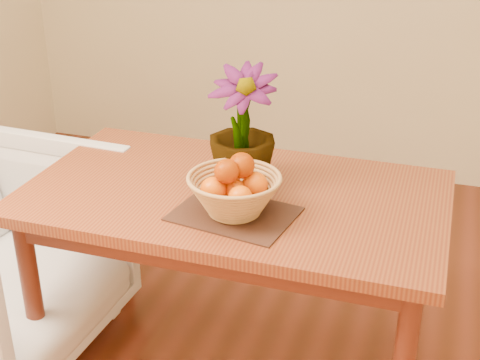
% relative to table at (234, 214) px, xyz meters
% --- Properties ---
extents(table, '(1.40, 0.80, 0.75)m').
position_rel_table_xyz_m(table, '(0.00, 0.00, 0.00)').
color(table, brown).
rests_on(table, floor).
extents(placemat, '(0.40, 0.33, 0.01)m').
position_rel_table_xyz_m(placemat, '(0.05, -0.16, 0.09)').
color(placemat, '#361C13').
rests_on(placemat, table).
extents(wicker_basket, '(0.29, 0.29, 0.12)m').
position_rel_table_xyz_m(wicker_basket, '(0.05, -0.16, 0.15)').
color(wicker_basket, '#B18249').
rests_on(wicker_basket, placemat).
extents(orange_pile, '(0.19, 0.18, 0.14)m').
position_rel_table_xyz_m(orange_pile, '(0.06, -0.16, 0.21)').
color(orange_pile, '#FD6904').
rests_on(orange_pile, wicker_basket).
extents(potted_plant, '(0.25, 0.25, 0.41)m').
position_rel_table_xyz_m(potted_plant, '(0.01, 0.06, 0.29)').
color(potted_plant, '#124012').
rests_on(potted_plant, table).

